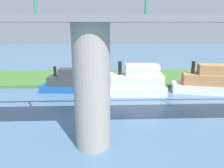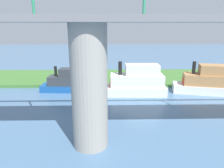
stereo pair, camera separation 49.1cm
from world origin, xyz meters
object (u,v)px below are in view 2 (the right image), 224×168
Objects in this scene: riverboat_paddlewheel at (68,82)px; motorboat_red at (135,82)px; bridge_pylon at (89,88)px; motorboat_white at (208,82)px; mooring_post at (114,79)px; person_on_bank at (151,78)px.

riverboat_paddlewheel is 0.81× the size of motorboat_red.
bridge_pylon reaches higher than motorboat_white.
motorboat_red is at bearing 170.20° from riverboat_paddlewheel.
motorboat_white is at bearing -139.84° from bridge_pylon.
motorboat_white reaches higher than mooring_post.
riverboat_paddlewheel reaches higher than mooring_post.
motorboat_red is at bearing -112.24° from bridge_pylon.
motorboat_red is (-5.62, -13.74, -3.30)m from bridge_pylon.
person_on_bank is at bearing -122.48° from motorboat_red.
motorboat_white reaches higher than riverboat_paddlewheel.
mooring_post is 0.10× the size of riverboat_paddlewheel.
bridge_pylon reaches higher than mooring_post.
motorboat_red is (3.42, 5.37, 0.63)m from person_on_bank.
mooring_post is 8.18m from riverboat_paddlewheel.
riverboat_paddlewheel is (13.74, 3.59, 0.26)m from person_on_bank.
bridge_pylon is 22.09m from motorboat_white.
riverboat_paddlewheel is at bearing -9.80° from motorboat_red.
motorboat_white is (-16.69, -14.08, -3.36)m from bridge_pylon.
riverboat_paddlewheel reaches higher than person_on_bank.
person_on_bank is 14.21m from riverboat_paddlewheel.
bridge_pylon is 1.30× the size of riverboat_paddlewheel.
person_on_bank reaches higher than mooring_post.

